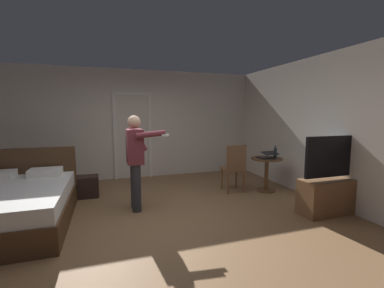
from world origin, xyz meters
name	(u,v)px	position (x,y,z in m)	size (l,w,h in m)	color
ground_plane	(157,221)	(0.00, 0.00, 0.00)	(6.74, 6.74, 0.00)	olive
wall_back	(135,124)	(0.00, 2.89, 1.34)	(6.37, 0.12, 2.69)	silver
wall_right	(325,129)	(3.13, 0.00, 1.34)	(0.12, 5.90, 2.69)	silver
doorway_frame	(133,129)	(-0.06, 2.81, 1.22)	(0.93, 0.08, 2.13)	white
bed	(10,206)	(-2.04, 0.47, 0.30)	(1.60, 2.07, 1.02)	#4C331E
tv_flatscreen	(332,190)	(2.77, -0.58, 0.38)	(1.13, 0.40, 1.27)	brown
side_table	(267,169)	(2.46, 0.80, 0.47)	(0.65, 0.65, 0.70)	brown
laptop	(267,156)	(2.44, 0.75, 0.75)	(0.35, 0.36, 0.15)	black
bottle_on_table	(275,153)	(2.60, 0.72, 0.81)	(0.06, 0.06, 0.26)	#1E2C2C
wooden_chair	(234,166)	(1.79, 0.94, 0.54)	(0.44, 0.44, 0.99)	brown
person_blue_shirt	(136,156)	(-0.23, 0.59, 0.91)	(0.65, 0.56, 1.59)	#333338
suitcase_dark	(85,187)	(-1.11, 1.56, 0.20)	(0.49, 0.34, 0.41)	black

